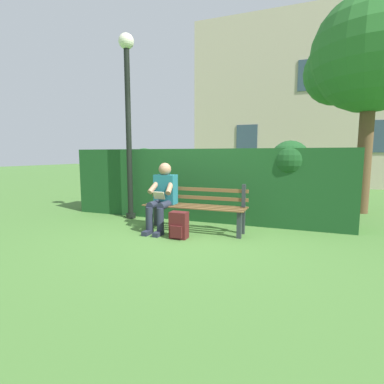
{
  "coord_description": "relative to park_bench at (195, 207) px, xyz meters",
  "views": [
    {
      "loc": [
        -1.73,
        4.66,
        1.32
      ],
      "look_at": [
        0.0,
        0.1,
        0.7
      ],
      "focal_mm": 27.48,
      "sensor_mm": 36.0,
      "label": 1
    }
  ],
  "objects": [
    {
      "name": "backpack",
      "position": [
        0.08,
        0.54,
        -0.21
      ],
      "size": [
        0.28,
        0.25,
        0.42
      ],
      "color": "#4C1919",
      "rests_on": "ground"
    },
    {
      "name": "person_seated",
      "position": [
        0.55,
        0.16,
        0.21
      ],
      "size": [
        0.44,
        0.73,
        1.18
      ],
      "color": "#1E6672",
      "rests_on": "ground"
    },
    {
      "name": "park_bench",
      "position": [
        0.0,
        0.0,
        0.0
      ],
      "size": [
        1.79,
        0.45,
        0.83
      ],
      "color": "#2D3338",
      "rests_on": "ground"
    },
    {
      "name": "ground",
      "position": [
        0.0,
        0.05,
        -0.42
      ],
      "size": [
        60.0,
        60.0,
        0.0
      ],
      "primitive_type": "plane",
      "color": "#477533"
    },
    {
      "name": "hedge_backdrop",
      "position": [
        0.18,
        -1.05,
        0.34
      ],
      "size": [
        5.69,
        0.87,
        1.58
      ],
      "color": "#19471E",
      "rests_on": "ground"
    },
    {
      "name": "tree",
      "position": [
        -2.88,
        -2.91,
        3.0
      ],
      "size": [
        2.64,
        2.51,
        4.75
      ],
      "color": "brown",
      "rests_on": "ground"
    },
    {
      "name": "lamp_post",
      "position": [
        1.61,
        -0.48,
        1.88
      ],
      "size": [
        0.3,
        0.3,
        3.67
      ],
      "color": "black",
      "rests_on": "ground"
    },
    {
      "name": "building_facade",
      "position": [
        -1.8,
        -9.75,
        3.17
      ],
      "size": [
        9.73,
        3.09,
        7.17
      ],
      "color": "#BCAD93",
      "rests_on": "ground"
    }
  ]
}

